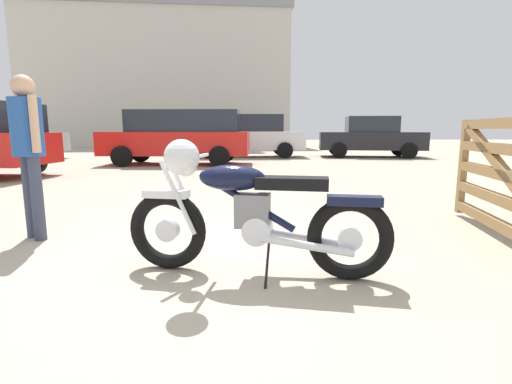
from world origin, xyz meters
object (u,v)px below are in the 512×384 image
Objects in this scene: red_hatchback_near at (180,136)px; silver_sedan_mid at (371,137)px; dark_sedan_left at (244,134)px; pale_sedan_back at (3,138)px; bystander at (28,140)px; vintage_motorcycle at (248,213)px.

silver_sedan_mid is at bearing -152.94° from red_hatchback_near.
dark_sedan_left is 1.10× the size of pale_sedan_back.
pale_sedan_back is at bearing 72.67° from bystander.
pale_sedan_back is at bearing -14.08° from red_hatchback_near.
bystander is at bearing -14.46° from vintage_motorcycle.
bystander is at bearing -100.67° from dark_sedan_left.
red_hatchback_near is at bearing -146.89° from silver_sedan_mid.
red_hatchback_near is (-1.93, 9.68, 0.45)m from vintage_motorcycle.
vintage_motorcycle is 13.03m from dark_sedan_left.
dark_sedan_left is at bearing -118.43° from red_hatchback_near.
silver_sedan_mid is (7.69, 11.68, -0.18)m from bystander.
dark_sedan_left is at bearing -78.61° from vintage_motorcycle.
bystander is 8.58m from red_hatchback_near.
bystander is 12.16m from dark_sedan_left.
vintage_motorcycle is at bearing 123.41° from pale_sedan_back.
red_hatchback_near is 7.34m from pale_sedan_back.
dark_sedan_left is 1.06× the size of silver_sedan_mid.
dark_sedan_left reaches higher than pale_sedan_back.
red_hatchback_near is (-2.16, -3.35, 0.00)m from dark_sedan_left.
pale_sedan_back is (-6.96, 2.33, -0.10)m from red_hatchback_near.
red_hatchback_near reaches higher than silver_sedan_mid.
dark_sedan_left and red_hatchback_near have the same top height.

